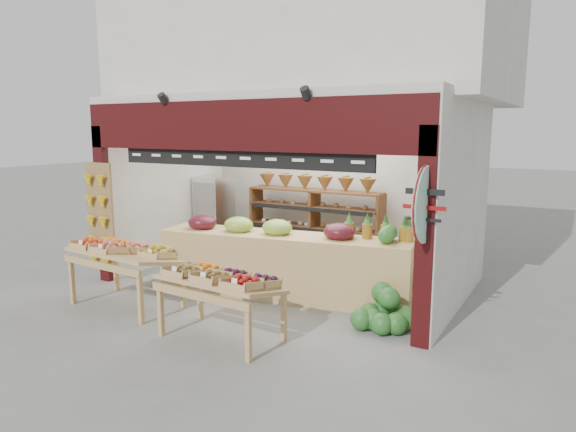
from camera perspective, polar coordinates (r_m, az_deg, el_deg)
The scene contains 11 objects.
ground at distance 8.57m, azimuth -1.61°, elevation -8.02°, with size 60.00×60.00×0.00m, color slate.
shop_structure at distance 9.67m, azimuth 3.55°, elevation 17.48°, with size 6.36×5.12×5.40m.
banana_board at distance 9.22m, azimuth -20.25°, elevation -0.23°, with size 0.60×0.15×1.80m.
gift_sign at distance 6.06m, azimuth 14.97°, elevation 1.23°, with size 0.04×0.93×0.92m.
back_shelving at distance 9.91m, azimuth 2.96°, elevation 1.00°, with size 2.74×0.45×1.72m.
refrigerator at distance 10.86m, azimuth -8.20°, elevation 0.07°, with size 0.63×0.63×1.63m, color silver.
cardboard_stack at distance 9.82m, azimuth -7.48°, elevation -4.22°, with size 1.04×0.76×0.71m.
mid_counter at distance 8.05m, azimuth -0.55°, elevation -5.20°, with size 4.03×1.44×1.22m.
display_table_left at distance 8.01m, azimuth -17.98°, elevation -3.82°, with size 1.67×0.99×1.03m.
display_table_right at distance 6.45m, azimuth -7.47°, elevation -7.07°, with size 1.54×0.91×0.97m.
watermelon_pile at distance 6.99m, azimuth 10.64°, elevation -10.62°, with size 0.79×0.74×0.56m.
Camera 1 is at (4.30, -6.94, 2.61)m, focal length 32.00 mm.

